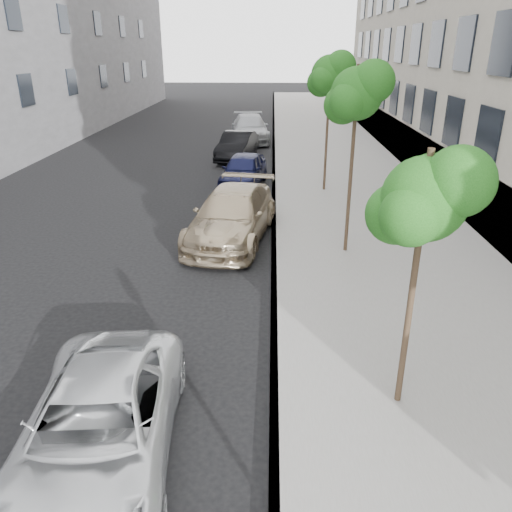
{
  "coord_description": "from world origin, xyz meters",
  "views": [
    {
      "loc": [
        1.09,
        -5.2,
        5.49
      ],
      "look_at": [
        0.79,
        4.24,
        1.5
      ],
      "focal_mm": 35.0,
      "sensor_mm": 36.0,
      "label": 1
    }
  ],
  "objects_px": {
    "tree_near": "(427,199)",
    "minivan": "(98,427)",
    "sedan_rear": "(250,128)",
    "tree_far": "(331,75)",
    "suv": "(232,215)",
    "sedan_blue": "(244,170)",
    "sedan_black": "(237,146)",
    "tree_mid": "(358,94)"
  },
  "relations": [
    {
      "from": "tree_near",
      "to": "tree_mid",
      "type": "xyz_separation_m",
      "value": [
        0.0,
        6.5,
        0.84
      ]
    },
    {
      "from": "tree_near",
      "to": "minivan",
      "type": "relative_size",
      "value": 0.93
    },
    {
      "from": "tree_near",
      "to": "suv",
      "type": "distance_m",
      "value": 8.8
    },
    {
      "from": "tree_mid",
      "to": "minivan",
      "type": "distance_m",
      "value": 9.79
    },
    {
      "from": "tree_near",
      "to": "tree_far",
      "type": "height_order",
      "value": "tree_far"
    },
    {
      "from": "tree_near",
      "to": "sedan_rear",
      "type": "xyz_separation_m",
      "value": [
        -3.54,
        24.7,
        -2.76
      ]
    },
    {
      "from": "minivan",
      "to": "sedan_blue",
      "type": "xyz_separation_m",
      "value": [
        1.16,
        15.27,
        0.06
      ]
    },
    {
      "from": "tree_far",
      "to": "suv",
      "type": "height_order",
      "value": "tree_far"
    },
    {
      "from": "tree_near",
      "to": "suv",
      "type": "height_order",
      "value": "tree_near"
    },
    {
      "from": "suv",
      "to": "sedan_blue",
      "type": "xyz_separation_m",
      "value": [
        0.0,
        6.27,
        -0.07
      ]
    },
    {
      "from": "sedan_rear",
      "to": "suv",
      "type": "bearing_deg",
      "value": -94.56
    },
    {
      "from": "tree_mid",
      "to": "suv",
      "type": "bearing_deg",
      "value": 160.92
    },
    {
      "from": "tree_far",
      "to": "suv",
      "type": "distance_m",
      "value": 7.33
    },
    {
      "from": "tree_near",
      "to": "sedan_blue",
      "type": "bearing_deg",
      "value": 103.44
    },
    {
      "from": "tree_near",
      "to": "sedan_blue",
      "type": "height_order",
      "value": "tree_near"
    },
    {
      "from": "tree_near",
      "to": "sedan_blue",
      "type": "relative_size",
      "value": 1.04
    },
    {
      "from": "minivan",
      "to": "suv",
      "type": "relative_size",
      "value": 0.86
    },
    {
      "from": "sedan_blue",
      "to": "tree_far",
      "type": "bearing_deg",
      "value": -8.05
    },
    {
      "from": "tree_far",
      "to": "minivan",
      "type": "relative_size",
      "value": 1.17
    },
    {
      "from": "sedan_rear",
      "to": "tree_far",
      "type": "bearing_deg",
      "value": -78.45
    },
    {
      "from": "minivan",
      "to": "tree_near",
      "type": "bearing_deg",
      "value": 11.78
    },
    {
      "from": "minivan",
      "to": "sedan_blue",
      "type": "height_order",
      "value": "sedan_blue"
    },
    {
      "from": "suv",
      "to": "tree_far",
      "type": "bearing_deg",
      "value": 67.09
    },
    {
      "from": "tree_near",
      "to": "suv",
      "type": "xyz_separation_m",
      "value": [
        -3.33,
        7.65,
        -2.79
      ]
    },
    {
      "from": "tree_mid",
      "to": "tree_far",
      "type": "distance_m",
      "value": 6.5
    },
    {
      "from": "tree_near",
      "to": "sedan_blue",
      "type": "distance_m",
      "value": 14.6
    },
    {
      "from": "tree_far",
      "to": "sedan_rear",
      "type": "xyz_separation_m",
      "value": [
        -3.54,
        11.7,
        -3.72
      ]
    },
    {
      "from": "tree_near",
      "to": "tree_mid",
      "type": "height_order",
      "value": "tree_mid"
    },
    {
      "from": "tree_far",
      "to": "minivan",
      "type": "height_order",
      "value": "tree_far"
    },
    {
      "from": "tree_far",
      "to": "sedan_blue",
      "type": "xyz_separation_m",
      "value": [
        -3.33,
        0.92,
        -3.82
      ]
    },
    {
      "from": "tree_near",
      "to": "suv",
      "type": "relative_size",
      "value": 0.81
    },
    {
      "from": "suv",
      "to": "minivan",
      "type": "bearing_deg",
      "value": -88.41
    },
    {
      "from": "minivan",
      "to": "suv",
      "type": "bearing_deg",
      "value": 77.71
    },
    {
      "from": "tree_near",
      "to": "minivan",
      "type": "bearing_deg",
      "value": -163.3
    },
    {
      "from": "suv",
      "to": "sedan_black",
      "type": "relative_size",
      "value": 1.23
    },
    {
      "from": "tree_near",
      "to": "minivan",
      "type": "distance_m",
      "value": 5.52
    },
    {
      "from": "sedan_blue",
      "to": "sedan_rear",
      "type": "distance_m",
      "value": 10.78
    },
    {
      "from": "tree_far",
      "to": "sedan_black",
      "type": "relative_size",
      "value": 1.24
    },
    {
      "from": "sedan_blue",
      "to": "sedan_rear",
      "type": "xyz_separation_m",
      "value": [
        -0.21,
        10.78,
        0.1
      ]
    },
    {
      "from": "tree_far",
      "to": "sedan_blue",
      "type": "relative_size",
      "value": 1.31
    },
    {
      "from": "sedan_rear",
      "to": "sedan_black",
      "type": "bearing_deg",
      "value": -99.7
    },
    {
      "from": "tree_near",
      "to": "minivan",
      "type": "xyz_separation_m",
      "value": [
        -4.49,
        -1.35,
        -2.92
      ]
    }
  ]
}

